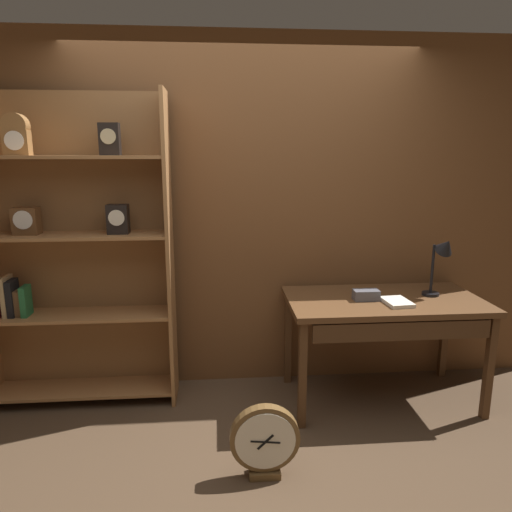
{
  "coord_description": "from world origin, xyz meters",
  "views": [
    {
      "loc": [
        -0.21,
        -2.23,
        1.76
      ],
      "look_at": [
        0.05,
        0.83,
        1.08
      ],
      "focal_mm": 32.89,
      "sensor_mm": 36.0,
      "label": 1
    }
  ],
  "objects_px": {
    "bookshelf": "(72,254)",
    "desk_lamp": "(443,255)",
    "workbench": "(385,311)",
    "round_clock_large": "(265,441)",
    "open_repair_manual": "(397,302)",
    "toolbox_small": "(366,295)"
  },
  "relations": [
    {
      "from": "workbench",
      "to": "round_clock_large",
      "type": "xyz_separation_m",
      "value": [
        -0.92,
        -0.75,
        -0.47
      ]
    },
    {
      "from": "open_repair_manual",
      "to": "round_clock_large",
      "type": "xyz_separation_m",
      "value": [
        -0.96,
        -0.64,
        -0.56
      ]
    },
    {
      "from": "bookshelf",
      "to": "workbench",
      "type": "bearing_deg",
      "value": -6.12
    },
    {
      "from": "toolbox_small",
      "to": "open_repair_manual",
      "type": "xyz_separation_m",
      "value": [
        0.18,
        -0.1,
        -0.02
      ]
    },
    {
      "from": "open_repair_manual",
      "to": "workbench",
      "type": "bearing_deg",
      "value": 106.73
    },
    {
      "from": "toolbox_small",
      "to": "open_repair_manual",
      "type": "relative_size",
      "value": 0.79
    },
    {
      "from": "round_clock_large",
      "to": "desk_lamp",
      "type": "bearing_deg",
      "value": 30.52
    },
    {
      "from": "bookshelf",
      "to": "round_clock_large",
      "type": "bearing_deg",
      "value": -38.17
    },
    {
      "from": "bookshelf",
      "to": "desk_lamp",
      "type": "bearing_deg",
      "value": -4.46
    },
    {
      "from": "workbench",
      "to": "open_repair_manual",
      "type": "bearing_deg",
      "value": -68.26
    },
    {
      "from": "toolbox_small",
      "to": "open_repair_manual",
      "type": "height_order",
      "value": "toolbox_small"
    },
    {
      "from": "bookshelf",
      "to": "round_clock_large",
      "type": "xyz_separation_m",
      "value": [
        1.24,
        -0.98,
        -0.86
      ]
    },
    {
      "from": "open_repair_manual",
      "to": "desk_lamp",
      "type": "bearing_deg",
      "value": 15.49
    },
    {
      "from": "desk_lamp",
      "to": "open_repair_manual",
      "type": "height_order",
      "value": "desk_lamp"
    },
    {
      "from": "round_clock_large",
      "to": "bookshelf",
      "type": "bearing_deg",
      "value": 141.83
    },
    {
      "from": "bookshelf",
      "to": "desk_lamp",
      "type": "relative_size",
      "value": 4.9
    },
    {
      "from": "desk_lamp",
      "to": "open_repair_manual",
      "type": "xyz_separation_m",
      "value": [
        -0.36,
        -0.13,
        -0.29
      ]
    },
    {
      "from": "open_repair_manual",
      "to": "round_clock_large",
      "type": "distance_m",
      "value": 1.28
    },
    {
      "from": "open_repair_manual",
      "to": "bookshelf",
      "type": "bearing_deg",
      "value": 166.35
    },
    {
      "from": "desk_lamp",
      "to": "toolbox_small",
      "type": "distance_m",
      "value": 0.6
    },
    {
      "from": "desk_lamp",
      "to": "toolbox_small",
      "type": "relative_size",
      "value": 2.54
    },
    {
      "from": "round_clock_large",
      "to": "workbench",
      "type": "bearing_deg",
      "value": 39.08
    }
  ]
}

